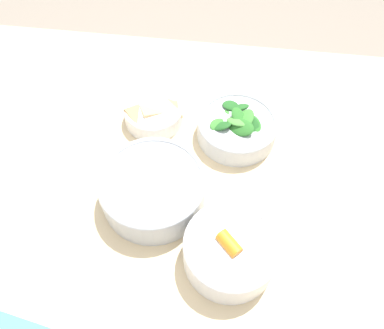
# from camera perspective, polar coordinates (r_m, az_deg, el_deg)

# --- Properties ---
(ground_plane) EXTENTS (10.00, 10.00, 0.00)m
(ground_plane) POSITION_cam_1_polar(r_m,az_deg,el_deg) (1.47, -2.63, -17.83)
(ground_plane) COLOR gray
(dining_table) EXTENTS (1.29, 0.84, 0.77)m
(dining_table) POSITION_cam_1_polar(r_m,az_deg,el_deg) (0.86, -4.30, -5.26)
(dining_table) COLOR beige
(dining_table) RESTS_ON ground_plane
(bowl_carrots) EXTENTS (0.16, 0.16, 0.08)m
(bowl_carrots) POSITION_cam_1_polar(r_m,az_deg,el_deg) (0.65, 5.85, -12.90)
(bowl_carrots) COLOR white
(bowl_carrots) RESTS_ON dining_table
(bowl_greens) EXTENTS (0.17, 0.17, 0.07)m
(bowl_greens) POSITION_cam_1_polar(r_m,az_deg,el_deg) (0.80, 6.85, 5.74)
(bowl_greens) COLOR silver
(bowl_greens) RESTS_ON dining_table
(bowl_beans_hotdog) EXTENTS (0.20, 0.20, 0.07)m
(bowl_beans_hotdog) POSITION_cam_1_polar(r_m,az_deg,el_deg) (0.71, -6.13, -3.79)
(bowl_beans_hotdog) COLOR silver
(bowl_beans_hotdog) RESTS_ON dining_table
(bowl_cookies) EXTENTS (0.13, 0.13, 0.05)m
(bowl_cookies) POSITION_cam_1_polar(r_m,az_deg,el_deg) (0.83, -5.83, 7.78)
(bowl_cookies) COLOR white
(bowl_cookies) RESTS_ON dining_table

